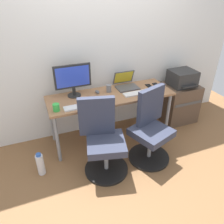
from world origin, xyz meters
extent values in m
plane|color=brown|center=(0.00, 0.00, 0.00)|extent=(5.28, 5.28, 0.00)
cube|color=white|center=(0.00, 0.37, 1.30)|extent=(4.40, 0.04, 2.60)
cube|color=#996B47|center=(0.00, 0.00, 0.70)|extent=(1.71, 0.58, 0.03)
cylinder|color=gray|center=(-0.81, -0.24, 0.34)|extent=(0.04, 0.04, 0.68)
cylinder|color=gray|center=(0.81, -0.24, 0.34)|extent=(0.04, 0.04, 0.68)
cylinder|color=gray|center=(-0.81, 0.24, 0.34)|extent=(0.04, 0.04, 0.68)
cylinder|color=gray|center=(0.81, 0.24, 0.34)|extent=(0.04, 0.04, 0.68)
cylinder|color=black|center=(-0.30, -0.62, 0.01)|extent=(0.54, 0.54, 0.03)
cylinder|color=gray|center=(-0.30, -0.62, 0.20)|extent=(0.05, 0.05, 0.34)
cube|color=#33384C|center=(-0.30, -0.62, 0.41)|extent=(0.53, 0.53, 0.09)
cube|color=#33384C|center=(-0.35, -0.44, 0.70)|extent=(0.42, 0.17, 0.48)
cylinder|color=black|center=(0.30, -0.62, 0.01)|extent=(0.54, 0.54, 0.03)
cylinder|color=gray|center=(0.30, -0.62, 0.20)|extent=(0.05, 0.05, 0.34)
cube|color=#33384C|center=(0.30, -0.62, 0.41)|extent=(0.56, 0.56, 0.09)
cube|color=#33384C|center=(0.36, -0.45, 0.70)|extent=(0.42, 0.21, 0.48)
cube|color=brown|center=(1.22, 0.07, 0.31)|extent=(0.54, 0.48, 0.62)
cube|color=#4C4C4C|center=(1.22, -0.17, 0.41)|extent=(0.49, 0.01, 0.04)
cube|color=#2D2D2D|center=(1.22, 0.07, 0.74)|extent=(0.38, 0.34, 0.24)
cube|color=#262626|center=(1.22, -0.13, 0.68)|extent=(0.27, 0.06, 0.01)
cylinder|color=white|center=(-1.06, -0.38, 0.14)|extent=(0.09, 0.09, 0.28)
cylinder|color=#2D59B2|center=(-1.06, -0.38, 0.30)|extent=(0.06, 0.06, 0.03)
cylinder|color=#262626|center=(-0.47, 0.15, 0.72)|extent=(0.18, 0.18, 0.01)
cylinder|color=#262626|center=(-0.47, 0.15, 0.78)|extent=(0.04, 0.04, 0.11)
cube|color=#262626|center=(-0.47, 0.15, 0.99)|extent=(0.48, 0.03, 0.31)
cube|color=blue|center=(-0.47, 0.13, 0.99)|extent=(0.43, 0.00, 0.26)
cube|color=#4C4C51|center=(0.30, 0.10, 0.72)|extent=(0.31, 0.22, 0.02)
cube|color=#4C4C51|center=(0.30, 0.25, 0.83)|extent=(0.31, 0.08, 0.20)
cube|color=yellow|center=(0.30, 0.24, 0.83)|extent=(0.28, 0.06, 0.17)
cube|color=silver|center=(-0.50, -0.19, 0.72)|extent=(0.34, 0.12, 0.02)
cube|color=silver|center=(0.32, -0.11, 0.72)|extent=(0.34, 0.12, 0.02)
ellipsoid|color=#2D2D2D|center=(-0.15, -0.20, 0.73)|extent=(0.06, 0.10, 0.03)
ellipsoid|color=#515156|center=(-0.15, 0.12, 0.73)|extent=(0.06, 0.10, 0.03)
cylinder|color=green|center=(-0.76, -0.17, 0.76)|extent=(0.08, 0.08, 0.09)
cylinder|color=slate|center=(0.01, 0.09, 0.76)|extent=(0.07, 0.07, 0.10)
cube|color=black|center=(0.74, 0.04, 0.72)|extent=(0.07, 0.14, 0.01)
cube|color=black|center=(0.62, 0.04, 0.72)|extent=(0.07, 0.14, 0.01)
camera|label=1|loc=(-0.98, -2.53, 2.05)|focal=35.56mm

